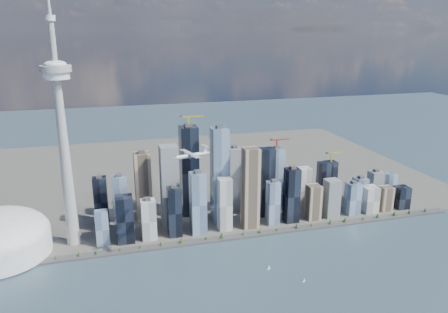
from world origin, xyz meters
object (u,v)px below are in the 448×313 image
object	(u,v)px
needle_tower	(62,132)
sailboat_west	(269,268)
sailboat_east	(304,281)
airplane	(192,155)

from	to	relation	value
needle_tower	sailboat_west	size ratio (longest dim) A/B	55.55
needle_tower	sailboat_east	distance (m)	522.77
needle_tower	sailboat_west	distance (m)	463.91
needle_tower	sailboat_west	world-z (taller)	needle_tower
airplane	needle_tower	bearing A→B (deg)	132.70
airplane	sailboat_east	size ratio (longest dim) A/B	8.39
sailboat_west	sailboat_east	world-z (taller)	sailboat_west
sailboat_east	needle_tower	bearing A→B (deg)	145.20
needle_tower	airplane	bearing A→B (deg)	-31.36
airplane	sailboat_east	bearing A→B (deg)	-50.49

